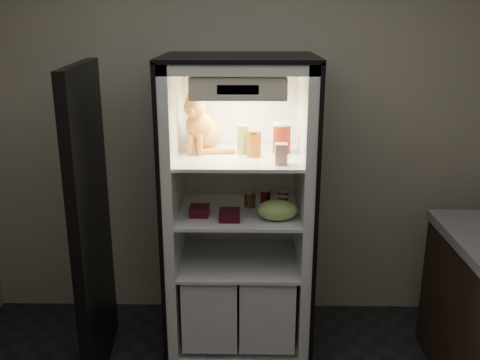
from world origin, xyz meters
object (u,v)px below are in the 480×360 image
(soda_can_b, at_px, (283,200))
(refrigerator, at_px, (239,229))
(soda_can_c, at_px, (283,205))
(grape_bag, at_px, (277,210))
(parmesan_shaker, at_px, (243,139))
(berry_box_right, at_px, (230,215))
(cream_carton, at_px, (281,154))
(soda_can_a, at_px, (265,199))
(mayo_tub, at_px, (253,141))
(condiment_jar, at_px, (250,199))
(tabby_cat, at_px, (202,129))
(berry_box_left, at_px, (199,211))
(salsa_jar, at_px, (254,143))
(pepper_jar, at_px, (282,138))

(soda_can_b, bearing_deg, refrigerator, 172.40)
(soda_can_c, relative_size, grape_bag, 0.50)
(parmesan_shaker, distance_m, berry_box_right, 0.46)
(cream_carton, height_order, soda_can_b, cream_carton)
(berry_box_right, bearing_deg, parmesan_shaker, 70.47)
(soda_can_a, height_order, soda_can_b, soda_can_b)
(mayo_tub, bearing_deg, condiment_jar, -108.38)
(refrigerator, bearing_deg, condiment_jar, 8.23)
(tabby_cat, xyz_separation_m, berry_box_left, (-0.01, -0.19, -0.46))
(tabby_cat, relative_size, berry_box_left, 3.31)
(tabby_cat, relative_size, soda_can_b, 3.32)
(soda_can_b, bearing_deg, mayo_tub, 149.70)
(berry_box_left, distance_m, berry_box_right, 0.20)
(grape_bag, bearing_deg, soda_can_a, 106.44)
(condiment_jar, bearing_deg, soda_can_c, -36.11)
(soda_can_a, bearing_deg, grape_bag, -73.56)
(salsa_jar, bearing_deg, soda_can_b, 13.51)
(cream_carton, bearing_deg, tabby_cat, 148.27)
(soda_can_c, relative_size, berry_box_right, 0.97)
(salsa_jar, distance_m, grape_bag, 0.42)
(parmesan_shaker, height_order, soda_can_a, parmesan_shaker)
(parmesan_shaker, height_order, salsa_jar, parmesan_shaker)
(tabby_cat, xyz_separation_m, soda_can_a, (0.39, -0.04, -0.44))
(berry_box_left, height_order, berry_box_right, berry_box_right)
(salsa_jar, distance_m, soda_can_b, 0.42)
(parmesan_shaker, xyz_separation_m, soda_can_b, (0.25, -0.02, -0.38))
(tabby_cat, height_order, mayo_tub, tabby_cat)
(condiment_jar, bearing_deg, pepper_jar, 0.25)
(tabby_cat, relative_size, mayo_tub, 3.35)
(soda_can_b, height_order, soda_can_c, soda_can_c)
(soda_can_b, height_order, condiment_jar, soda_can_b)
(tabby_cat, relative_size, berry_box_right, 3.17)
(parmesan_shaker, relative_size, berry_box_left, 1.52)
(parmesan_shaker, distance_m, condiment_jar, 0.39)
(refrigerator, height_order, berry_box_right, refrigerator)
(condiment_jar, bearing_deg, soda_can_a, -8.62)
(pepper_jar, distance_m, berry_box_left, 0.67)
(refrigerator, relative_size, condiment_jar, 19.09)
(refrigerator, height_order, pepper_jar, refrigerator)
(parmesan_shaker, distance_m, soda_can_a, 0.41)
(tabby_cat, relative_size, soda_can_a, 3.41)
(soda_can_b, bearing_deg, soda_can_a, 163.95)
(grape_bag, bearing_deg, cream_carton, -69.13)
(berry_box_left, bearing_deg, cream_carton, -11.61)
(grape_bag, bearing_deg, refrigerator, 136.15)
(tabby_cat, distance_m, parmesan_shaker, 0.26)
(soda_can_a, bearing_deg, berry_box_left, -159.42)
(parmesan_shaker, bearing_deg, soda_can_a, 5.79)
(soda_can_a, relative_size, berry_box_left, 0.97)
(soda_can_b, bearing_deg, pepper_jar, 106.03)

